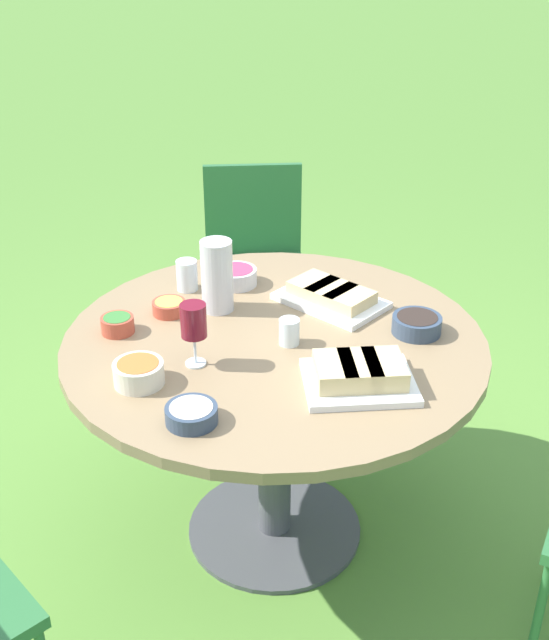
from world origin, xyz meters
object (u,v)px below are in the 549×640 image
at_px(chair_near_left, 255,250).
at_px(wine_glass, 194,322).
at_px(water_pitcher, 217,276).
at_px(dining_table, 274,373).

xyz_separation_m(chair_near_left, wine_glass, (-0.46, 1.31, 0.38)).
relative_size(water_pitcher, wine_glass, 1.23).
bearing_deg(chair_near_left, wine_glass, 109.39).
distance_m(dining_table, chair_near_left, 1.23).
bearing_deg(dining_table, chair_near_left, -60.83).
bearing_deg(water_pitcher, dining_table, 159.41).
relative_size(chair_near_left, wine_glass, 4.65).
distance_m(dining_table, water_pitcher, 0.36).
relative_size(dining_table, water_pitcher, 5.44).
height_order(dining_table, wine_glass, wine_glass).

